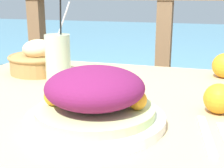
{
  "coord_description": "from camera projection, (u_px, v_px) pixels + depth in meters",
  "views": [
    {
      "loc": [
        0.19,
        -0.73,
        0.98
      ],
      "look_at": [
        -0.01,
        -0.05,
        0.78
      ],
      "focal_mm": 50.0,
      "sensor_mm": 36.0,
      "label": 1
    }
  ],
  "objects": [
    {
      "name": "bread_basket",
      "position": [
        40.0,
        60.0,
        1.08
      ],
      "size": [
        0.21,
        0.21,
        0.12
      ],
      "color": "#AD7F47",
      "rests_on": "patio_table"
    },
    {
      "name": "drink_glass",
      "position": [
        58.0,
        59.0,
        0.94
      ],
      "size": [
        0.08,
        0.08,
        0.25
      ],
      "color": "beige",
      "rests_on": "patio_table"
    },
    {
      "name": "railing_fence",
      "position": [
        163.0,
        51.0,
        1.51
      ],
      "size": [
        2.8,
        0.08,
        1.04
      ],
      "color": "brown",
      "rests_on": "ground_plane"
    },
    {
      "name": "sea_backdrop",
      "position": [
        189.0,
        56.0,
        3.94
      ],
      "size": [
        12.0,
        4.0,
        0.47
      ],
      "color": "#568EA8",
      "rests_on": "ground_plane"
    },
    {
      "name": "salad_plate",
      "position": [
        95.0,
        100.0,
        0.64
      ],
      "size": [
        0.29,
        0.29,
        0.12
      ],
      "color": "white",
      "rests_on": "patio_table"
    },
    {
      "name": "patio_table",
      "position": [
        121.0,
        135.0,
        0.82
      ],
      "size": [
        1.11,
        0.86,
        0.72
      ],
      "color": "tan",
      "rests_on": "ground_plane"
    },
    {
      "name": "orange_near_basket",
      "position": [
        219.0,
        99.0,
        0.71
      ],
      "size": [
        0.07,
        0.07,
        0.07
      ],
      "color": "orange",
      "rests_on": "patio_table"
    },
    {
      "name": "fork",
      "position": [
        206.0,
        134.0,
        0.6
      ],
      "size": [
        0.04,
        0.18,
        0.0
      ],
      "color": "silver",
      "rests_on": "patio_table"
    }
  ]
}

